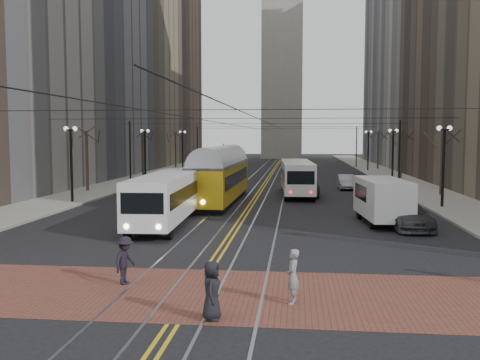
% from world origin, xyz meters
% --- Properties ---
extents(ground, '(260.00, 260.00, 0.00)m').
position_xyz_m(ground, '(0.00, 0.00, 0.00)').
color(ground, black).
rests_on(ground, ground).
extents(sidewalk_left, '(5.00, 140.00, 0.15)m').
position_xyz_m(sidewalk_left, '(-15.00, 45.00, 0.07)').
color(sidewalk_left, gray).
rests_on(sidewalk_left, ground).
extents(sidewalk_right, '(5.00, 140.00, 0.15)m').
position_xyz_m(sidewalk_right, '(15.00, 45.00, 0.07)').
color(sidewalk_right, gray).
rests_on(sidewalk_right, ground).
extents(crosswalk_band, '(25.00, 6.00, 0.01)m').
position_xyz_m(crosswalk_band, '(0.00, -4.00, 0.01)').
color(crosswalk_band, brown).
rests_on(crosswalk_band, ground).
extents(streetcar_rails, '(4.80, 130.00, 0.02)m').
position_xyz_m(streetcar_rails, '(0.00, 45.00, 0.00)').
color(streetcar_rails, gray).
rests_on(streetcar_rails, ground).
extents(centre_lines, '(0.42, 130.00, 0.01)m').
position_xyz_m(centre_lines, '(0.00, 45.00, 0.01)').
color(centre_lines, gold).
rests_on(centre_lines, ground).
extents(building_left_mid, '(16.00, 20.00, 34.00)m').
position_xyz_m(building_left_mid, '(-25.50, 46.00, 17.00)').
color(building_left_mid, slate).
rests_on(building_left_mid, ground).
extents(building_left_midfar, '(20.00, 20.00, 52.00)m').
position_xyz_m(building_left_midfar, '(-27.50, 66.00, 26.00)').
color(building_left_midfar, '#7F7058').
rests_on(building_left_midfar, ground).
extents(building_left_far, '(16.00, 20.00, 40.00)m').
position_xyz_m(building_left_far, '(-25.50, 86.00, 20.00)').
color(building_left_far, brown).
rests_on(building_left_far, ground).
extents(building_right_midfar, '(20.00, 20.00, 52.00)m').
position_xyz_m(building_right_midfar, '(27.50, 66.00, 26.00)').
color(building_right_midfar, '#9C9993').
rests_on(building_right_midfar, ground).
extents(building_right_far, '(16.00, 20.00, 40.00)m').
position_xyz_m(building_right_far, '(25.50, 86.00, 20.00)').
color(building_right_far, slate).
rests_on(building_right_far, ground).
extents(lamp_posts, '(27.60, 57.20, 5.60)m').
position_xyz_m(lamp_posts, '(-0.00, 28.75, 2.80)').
color(lamp_posts, black).
rests_on(lamp_posts, ground).
extents(street_trees, '(31.68, 53.28, 5.60)m').
position_xyz_m(street_trees, '(0.00, 35.25, 2.80)').
color(street_trees, '#382D23').
rests_on(street_trees, ground).
extents(trolley_wires, '(25.96, 120.00, 6.60)m').
position_xyz_m(trolley_wires, '(0.00, 34.83, 3.77)').
color(trolley_wires, black).
rests_on(trolley_wires, ground).
extents(transit_bus, '(2.82, 11.80, 2.93)m').
position_xyz_m(transit_bus, '(-4.15, 9.47, 1.47)').
color(transit_bus, white).
rests_on(transit_bus, ground).
extents(streetcar, '(2.92, 14.36, 3.37)m').
position_xyz_m(streetcar, '(-2.50, 19.91, 1.69)').
color(streetcar, gold).
rests_on(streetcar, ground).
extents(rear_bus, '(3.04, 11.36, 2.94)m').
position_xyz_m(rear_bus, '(3.41, 25.54, 1.47)').
color(rear_bus, white).
rests_on(rear_bus, ground).
extents(cargo_van, '(2.77, 6.12, 2.63)m').
position_xyz_m(cargo_van, '(8.41, 10.85, 1.32)').
color(cargo_van, white).
rests_on(cargo_van, ground).
extents(sedan_grey, '(1.99, 4.42, 1.48)m').
position_xyz_m(sedan_grey, '(4.47, 24.46, 0.74)').
color(sedan_grey, '#45494D').
rests_on(sedan_grey, ground).
extents(sedan_silver, '(1.48, 4.21, 1.39)m').
position_xyz_m(sedan_silver, '(8.16, 31.27, 0.69)').
color(sedan_silver, '#989B9F').
rests_on(sedan_silver, ground).
extents(sedan_parked, '(2.56, 5.30, 1.49)m').
position_xyz_m(sedan_parked, '(9.50, 9.30, 0.74)').
color(sedan_parked, '#3C3F43').
rests_on(sedan_parked, ground).
extents(pedestrian_a, '(0.54, 0.82, 1.67)m').
position_xyz_m(pedestrian_a, '(1.01, -6.50, 0.85)').
color(pedestrian_a, black).
rests_on(pedestrian_a, crosswalk_band).
extents(pedestrian_b, '(0.45, 0.65, 1.70)m').
position_xyz_m(pedestrian_b, '(3.27, -4.80, 0.86)').
color(pedestrian_b, gray).
rests_on(pedestrian_b, crosswalk_band).
extents(pedestrian_d, '(0.86, 1.20, 1.68)m').
position_xyz_m(pedestrian_d, '(-2.56, -3.25, 0.85)').
color(pedestrian_d, black).
rests_on(pedestrian_d, crosswalk_band).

